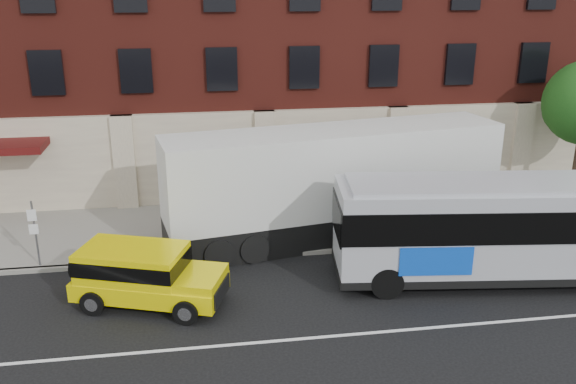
{
  "coord_description": "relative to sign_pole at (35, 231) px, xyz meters",
  "views": [
    {
      "loc": [
        -2.96,
        -14.09,
        9.45
      ],
      "look_at": [
        0.06,
        5.5,
        2.61
      ],
      "focal_mm": 38.3,
      "sensor_mm": 36.0,
      "label": 1
    }
  ],
  "objects": [
    {
      "name": "ground",
      "position": [
        8.5,
        -6.15,
        -1.45
      ],
      "size": [
        120.0,
        120.0,
        0.0
      ],
      "primitive_type": "plane",
      "color": "black",
      "rests_on": "ground"
    },
    {
      "name": "sidewalk",
      "position": [
        8.5,
        2.85,
        -1.38
      ],
      "size": [
        60.0,
        6.0,
        0.15
      ],
      "primitive_type": "cube",
      "color": "gray",
      "rests_on": "ground"
    },
    {
      "name": "kerb",
      "position": [
        8.5,
        -0.15,
        -1.38
      ],
      "size": [
        60.0,
        0.25,
        0.15
      ],
      "primitive_type": "cube",
      "color": "gray",
      "rests_on": "ground"
    },
    {
      "name": "lane_line",
      "position": [
        8.5,
        -5.65,
        -1.45
      ],
      "size": [
        60.0,
        0.12,
        0.01
      ],
      "primitive_type": "cube",
      "color": "silver",
      "rests_on": "ground"
    },
    {
      "name": "building",
      "position": [
        8.49,
        10.77,
        6.13
      ],
      "size": [
        30.0,
        12.1,
        15.0
      ],
      "color": "#5E1D16",
      "rests_on": "sidewalk"
    },
    {
      "name": "sign_pole",
      "position": [
        0.0,
        0.0,
        0.0
      ],
      "size": [
        0.3,
        0.2,
        2.5
      ],
      "color": "slate",
      "rests_on": "ground"
    },
    {
      "name": "city_bus",
      "position": [
        16.1,
        -3.11,
        0.44
      ],
      "size": [
        12.75,
        4.12,
        3.43
      ],
      "color": "#AEB0B9",
      "rests_on": "ground"
    },
    {
      "name": "yellow_suv",
      "position": [
        3.73,
        -2.92,
        -0.4
      ],
      "size": [
        4.9,
        3.26,
        1.83
      ],
      "color": "#FFEA02",
      "rests_on": "ground"
    },
    {
      "name": "shipping_container",
      "position": [
        10.65,
        1.29,
        0.67
      ],
      "size": [
        13.1,
        4.8,
        4.28
      ],
      "color": "black",
      "rests_on": "ground"
    }
  ]
}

